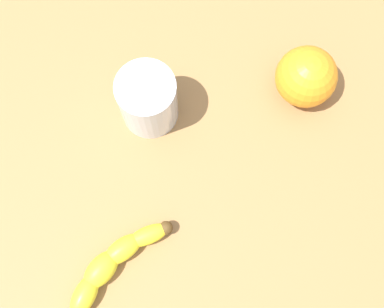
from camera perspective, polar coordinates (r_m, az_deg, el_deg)
The scene contains 4 objects.
wooden_tabletop at distance 72.35cm, azimuth -3.87°, elevation -5.93°, with size 120.00×120.00×3.00cm, color olive.
banana at distance 69.01cm, azimuth -9.63°, elevation -13.18°, with size 11.20×19.30×3.40cm.
smoothie_glass at distance 70.27cm, azimuth -4.96°, elevation 5.95°, with size 8.12×8.12×9.59cm.
orange_fruit at distance 73.27cm, azimuth 12.72°, elevation 8.46°, with size 8.70×8.70×8.70cm, color orange.
Camera 1 is at (-7.31, 10.21, 72.75)cm, focal length 47.40 mm.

